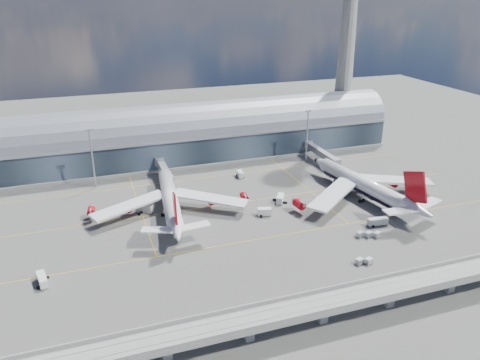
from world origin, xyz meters
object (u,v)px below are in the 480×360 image
object	(u,v)px
floodlight_mast_left	(92,157)
service_truck_2	(378,221)
airliner_right	(365,186)
service_truck_1	(264,212)
service_truck_0	(42,279)
service_truck_4	(240,174)
floodlight_mast_right	(307,135)
airliner_left	(170,200)
cargo_train_0	(364,261)
control_tower	(347,45)
service_truck_3	(280,199)
cargo_train_1	(368,235)
service_truck_5	(144,208)

from	to	relation	value
floodlight_mast_left	service_truck_2	world-z (taller)	floodlight_mast_left
airliner_right	service_truck_1	xyz separation A→B (m)	(-43.91, -1.08, -4.06)
service_truck_0	service_truck_4	bearing A→B (deg)	24.76
floodlight_mast_right	airliner_left	bearing A→B (deg)	-154.18
floodlight_mast_right	cargo_train_0	xyz separation A→B (m)	(-24.82, -90.14, -12.65)
floodlight_mast_right	control_tower	bearing A→B (deg)	38.66
floodlight_mast_left	cargo_train_0	size ratio (longest dim) A/B	4.42
service_truck_4	cargo_train_0	xyz separation A→B (m)	(12.77, -80.60, -0.44)
service_truck_0	service_truck_1	size ratio (longest dim) A/B	1.27
floodlight_mast_right	cargo_train_0	distance (m)	94.35
floodlight_mast_right	airliner_left	world-z (taller)	floodlight_mast_right
control_tower	floodlight_mast_left	xyz separation A→B (m)	(-135.00, -28.00, -38.00)
airliner_right	cargo_train_0	world-z (taller)	airliner_right
floodlight_mast_right	floodlight_mast_left	bearing A→B (deg)	180.00
service_truck_3	service_truck_4	distance (m)	31.21
service_truck_2	airliner_left	bearing A→B (deg)	68.69
service_truck_1	cargo_train_1	distance (m)	38.69
service_truck_2	service_truck_3	size ratio (longest dim) A/B	1.19
floodlight_mast_right	service_truck_1	bearing A→B (deg)	-130.35
service_truck_0	service_truck_3	distance (m)	91.84
control_tower	service_truck_2	distance (m)	116.93
service_truck_4	service_truck_5	xyz separation A→B (m)	(-46.17, -21.98, 0.16)
airliner_left	service_truck_1	world-z (taller)	airliner_left
floodlight_mast_left	airliner_right	size ratio (longest dim) A/B	0.38
control_tower	service_truck_3	distance (m)	107.45
floodlight_mast_left	floodlight_mast_right	distance (m)	100.00
floodlight_mast_left	service_truck_0	xyz separation A→B (m)	(-18.49, -68.90, -12.19)
service_truck_2	service_truck_4	xyz separation A→B (m)	(-31.81, 59.85, 0.01)
service_truck_3	service_truck_4	world-z (taller)	service_truck_3
airliner_right	floodlight_mast_left	bearing A→B (deg)	146.75
floodlight_mast_right	service_truck_3	world-z (taller)	floodlight_mast_right
service_truck_1	service_truck_4	xyz separation A→B (m)	(3.98, 39.37, -0.07)
service_truck_4	cargo_train_0	bearing A→B (deg)	-75.48
service_truck_2	control_tower	bearing A→B (deg)	-18.11
airliner_right	service_truck_0	world-z (taller)	airliner_right
service_truck_0	service_truck_5	xyz separation A→B (m)	(34.73, 37.37, 0.13)
service_truck_3	cargo_train_1	distance (m)	39.89
cargo_train_0	cargo_train_1	bearing A→B (deg)	-53.24
floodlight_mast_left	service_truck_4	size ratio (longest dim) A/B	5.10
floodlight_mast_left	airliner_right	xyz separation A→B (m)	(102.35, -47.84, -8.08)
service_truck_2	service_truck_1	bearing A→B (deg)	64.83
floodlight_mast_right	service_truck_3	xyz separation A→B (m)	(-31.28, -40.11, -12.12)
cargo_train_0	service_truck_3	bearing A→B (deg)	-8.33
cargo_train_1	floodlight_mast_right	bearing A→B (deg)	-31.56
airliner_right	service_truck_1	bearing A→B (deg)	173.21
floodlight_mast_right	service_truck_2	world-z (taller)	floodlight_mast_right
airliner_right	service_truck_1	distance (m)	44.11
airliner_right	control_tower	bearing A→B (deg)	58.50
floodlight_mast_left	service_truck_5	size ratio (longest dim) A/B	3.89
service_truck_1	service_truck_3	size ratio (longest dim) A/B	0.86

